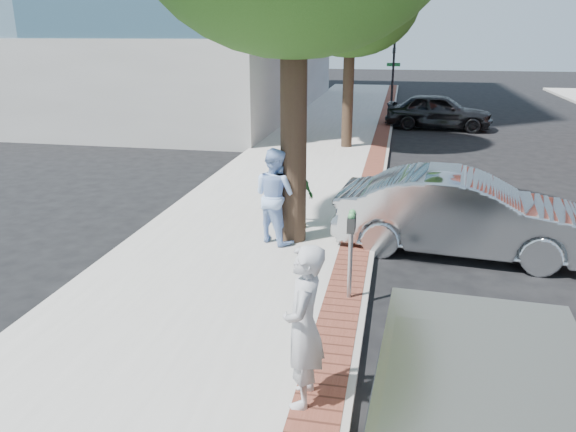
% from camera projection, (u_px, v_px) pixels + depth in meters
% --- Properties ---
extents(ground, '(120.00, 120.00, 0.00)m').
position_uv_depth(ground, '(306.00, 287.00, 9.83)').
color(ground, black).
rests_on(ground, ground).
extents(sidewalk, '(5.00, 60.00, 0.15)m').
position_uv_depth(sidewalk, '(302.00, 172.00, 17.54)').
color(sidewalk, '#9E9991').
rests_on(sidewalk, ground).
extents(brick_strip, '(0.60, 60.00, 0.01)m').
position_uv_depth(brick_strip, '(373.00, 173.00, 17.10)').
color(brick_strip, brown).
rests_on(brick_strip, sidewalk).
extents(curb, '(0.10, 60.00, 0.15)m').
position_uv_depth(curb, '(384.00, 176.00, 17.06)').
color(curb, gray).
rests_on(curb, ground).
extents(office_base, '(18.20, 22.20, 4.00)m').
position_uv_depth(office_base, '(147.00, 73.00, 32.11)').
color(office_base, gray).
rests_on(office_base, ground).
extents(signal_near, '(0.70, 0.15, 3.80)m').
position_uv_depth(signal_near, '(393.00, 71.00, 29.44)').
color(signal_near, black).
rests_on(signal_near, ground).
extents(tree_far, '(4.80, 4.80, 7.14)m').
position_uv_depth(tree_far, '(351.00, 0.00, 19.44)').
color(tree_far, black).
rests_on(tree_far, sidewalk).
extents(parking_meter, '(0.12, 0.32, 1.47)m').
position_uv_depth(parking_meter, '(351.00, 237.00, 8.76)').
color(parking_meter, gray).
rests_on(parking_meter, sidewalk).
extents(person_gray, '(0.47, 0.71, 1.94)m').
position_uv_depth(person_gray, '(304.00, 327.00, 6.26)').
color(person_gray, '#A3A3A7').
rests_on(person_gray, sidewalk).
extents(person_officer, '(1.19, 1.13, 1.94)m').
position_uv_depth(person_officer, '(275.00, 196.00, 11.26)').
color(person_officer, '#9BBCF0').
rests_on(person_officer, sidewalk).
extents(person_green, '(0.99, 0.84, 1.59)m').
position_uv_depth(person_green, '(296.00, 193.00, 12.10)').
color(person_green, '#397F3C').
rests_on(person_green, sidewalk).
extents(sedan_silver, '(5.12, 2.24, 1.64)m').
position_uv_depth(sedan_silver, '(463.00, 214.00, 11.11)').
color(sedan_silver, '#ABAFB2').
rests_on(sedan_silver, ground).
extents(bg_car, '(4.87, 2.36, 1.60)m').
position_uv_depth(bg_car, '(439.00, 111.00, 25.47)').
color(bg_car, black).
rests_on(bg_car, ground).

